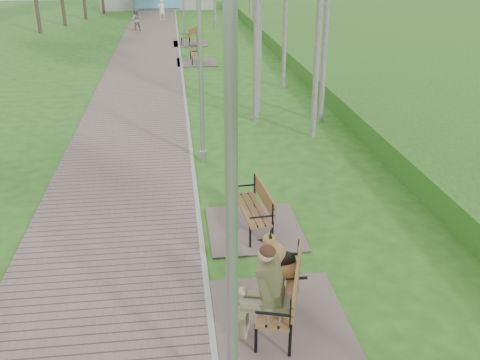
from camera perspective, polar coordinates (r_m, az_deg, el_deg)
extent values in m
cube|color=#705E5A|center=(23.74, -10.41, 10.45)|extent=(3.50, 67.00, 0.04)
cube|color=#999993|center=(23.70, -6.12, 10.69)|extent=(0.10, 67.00, 0.05)
cube|color=#47912B|center=(25.45, 22.53, 9.89)|extent=(14.00, 70.00, 1.60)
cube|color=#705E5A|center=(8.58, 4.33, -14.56)|extent=(2.05, 2.28, 0.04)
cube|color=brown|center=(8.28, 4.09, -11.92)|extent=(0.98, 1.78, 0.05)
cube|color=brown|center=(8.09, 6.11, -10.30)|extent=(0.53, 1.65, 0.38)
cube|color=#705E5A|center=(10.98, 1.54, -5.20)|extent=(1.87, 2.08, 0.04)
cube|color=brown|center=(10.76, 1.30, -3.12)|extent=(0.61, 1.60, 0.04)
cube|color=brown|center=(10.69, 2.62, -1.65)|extent=(0.18, 1.56, 0.34)
cube|color=#705E5A|center=(27.16, -4.62, 12.41)|extent=(1.95, 2.16, 0.04)
cube|color=brown|center=(27.07, -4.77, 13.38)|extent=(0.51, 1.63, 0.04)
cube|color=brown|center=(27.04, -4.22, 14.01)|extent=(0.07, 1.62, 0.36)
cube|color=#705E5A|center=(32.52, -5.32, 14.26)|extent=(1.96, 2.18, 0.04)
cube|color=brown|center=(32.44, -5.44, 15.08)|extent=(1.02, 1.70, 0.04)
cube|color=brown|center=(32.32, -5.01, 15.59)|extent=(0.60, 1.55, 0.36)
cylinder|color=#999CA1|center=(5.51, -0.90, -3.65)|extent=(0.13, 0.13, 5.60)
cylinder|color=#999CA1|center=(14.39, -3.95, 2.57)|extent=(0.19, 0.19, 0.29)
cylinder|color=#999CA1|center=(13.74, -4.22, 11.35)|extent=(0.11, 0.11, 4.79)
cylinder|color=#999CA1|center=(31.80, -5.91, 14.24)|extent=(0.18, 0.18, 0.28)
cylinder|color=#999CA1|center=(31.52, -6.08, 18.12)|extent=(0.11, 0.11, 4.60)
imported|color=white|center=(43.28, -8.37, 17.51)|extent=(0.67, 0.55, 1.58)
imported|color=gray|center=(38.09, -11.07, 16.43)|extent=(0.83, 0.72, 1.48)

